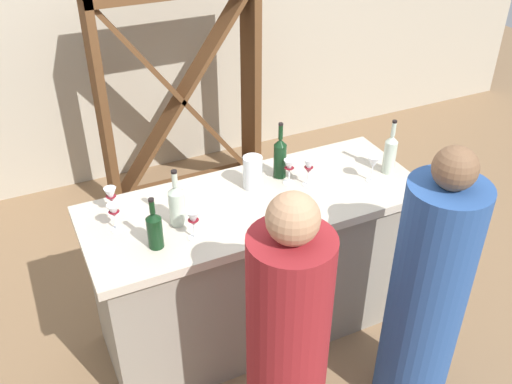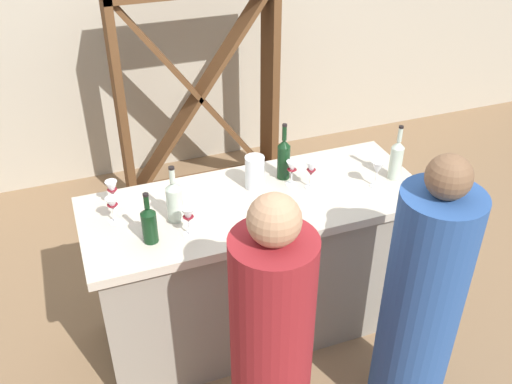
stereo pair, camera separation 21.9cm
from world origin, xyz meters
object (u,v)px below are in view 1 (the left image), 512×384
wine_glass_near_left (193,220)px  person_left_guest (287,349)px  wine_rack (180,98)px  wine_bottle_second_right_clear_pale (390,153)px  wine_bottle_leftmost_dark_green (155,229)px  person_center_guest (427,298)px  wine_glass_near_right (309,168)px  wine_glass_far_center (289,167)px  water_pitcher (253,172)px  wine_bottle_second_left_clear_pale (177,204)px  wine_glass_far_right (111,197)px  wine_bottle_center_dark_green (280,157)px  wine_glass_near_center (373,163)px  wine_glass_far_left (114,212)px

wine_glass_near_left → person_left_guest: size_ratio=0.11×
wine_rack → wine_bottle_second_right_clear_pale: bearing=-68.1°
wine_bottle_leftmost_dark_green → person_center_guest: bearing=-29.8°
wine_bottle_leftmost_dark_green → wine_bottle_second_right_clear_pale: bearing=3.8°
wine_glass_near_right → person_left_guest: bearing=-124.0°
wine_glass_far_center → person_center_guest: person_center_guest is taller
wine_glass_near_right → water_pitcher: 0.31m
wine_bottle_second_right_clear_pale → wine_glass_near_right: wine_bottle_second_right_clear_pale is taller
wine_bottle_second_right_clear_pale → water_pitcher: 0.80m
wine_rack → wine_glass_far_center: (0.11, -1.57, 0.20)m
wine_glass_near_left → wine_glass_near_right: bearing=14.2°
wine_bottle_leftmost_dark_green → water_pitcher: wine_bottle_leftmost_dark_green is taller
wine_rack → wine_bottle_second_left_clear_pale: wine_rack is taller
wine_glass_far_right → wine_bottle_center_dark_green: bearing=-2.8°
wine_glass_near_left → wine_glass_far_right: size_ratio=1.06×
wine_bottle_leftmost_dark_green → wine_glass_near_right: bearing=10.3°
wine_glass_near_left → water_pitcher: size_ratio=0.85×
wine_glass_near_center → wine_glass_far_center: (-0.43, 0.18, -0.01)m
wine_bottle_center_dark_green → wine_glass_far_left: (-0.97, -0.11, -0.02)m
wine_glass_near_center → wine_glass_far_right: size_ratio=1.05×
wine_rack → person_center_guest: wine_rack is taller
wine_glass_far_left → water_pitcher: water_pitcher is taller
wine_bottle_second_right_clear_pale → wine_glass_far_right: size_ratio=2.17×
wine_bottle_leftmost_dark_green → wine_bottle_second_right_clear_pale: wine_bottle_second_right_clear_pale is taller
water_pitcher → wine_glass_far_center: bearing=-13.2°
wine_glass_far_right → wine_glass_near_right: bearing=-10.5°
wine_bottle_leftmost_dark_green → person_left_guest: person_left_guest is taller
wine_bottle_second_right_clear_pale → person_center_guest: person_center_guest is taller
wine_bottle_leftmost_dark_green → wine_bottle_second_left_clear_pale: 0.21m
wine_bottle_leftmost_dark_green → wine_glass_near_left: bearing=-5.5°
wine_glass_far_right → water_pitcher: size_ratio=0.80×
wine_bottle_leftmost_dark_green → wine_glass_near_left: (0.19, -0.02, 0.00)m
wine_glass_near_right → wine_rack: bearing=96.9°
water_pitcher → person_left_guest: 1.02m
wine_glass_near_center → wine_glass_far_right: 1.43m
wine_glass_near_center → water_pitcher: 0.67m
wine_glass_near_left → wine_glass_far_center: wine_glass_near_left is taller
wine_bottle_second_right_clear_pale → person_center_guest: 0.88m
wine_glass_far_right → person_center_guest: bearing=-38.9°
wine_glass_far_left → wine_bottle_leftmost_dark_green: bearing=-56.4°
wine_glass_near_right → wine_glass_far_right: (-1.05, 0.20, -0.01)m
water_pitcher → person_center_guest: bearing=-61.7°
wine_rack → wine_glass_near_center: wine_rack is taller
wine_glass_far_left → wine_bottle_second_right_clear_pale: bearing=-4.4°
wine_glass_far_right → water_pitcher: (0.76, -0.08, -0.01)m
wine_rack → person_left_guest: size_ratio=1.11×
wine_glass_near_left → wine_glass_far_center: (0.65, 0.25, -0.01)m
wine_bottle_leftmost_dark_green → person_left_guest: size_ratio=0.18×
wine_bottle_leftmost_dark_green → wine_glass_far_center: bearing=15.4°
wine_glass_near_center → water_pitcher: bearing=160.3°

